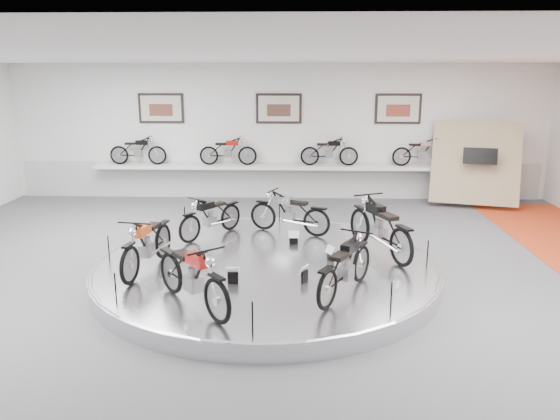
{
  "coord_description": "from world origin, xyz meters",
  "views": [
    {
      "loc": [
        0.57,
        -9.34,
        3.77
      ],
      "look_at": [
        0.24,
        0.6,
        1.23
      ],
      "focal_mm": 35.0,
      "sensor_mm": 36.0,
      "label": 1
    }
  ],
  "objects_px": {
    "display_platform": "(267,269)",
    "bike_b": "(289,212)",
    "bike_a": "(380,226)",
    "shelf": "(279,167)",
    "bike_e": "(192,275)",
    "bike_c": "(211,216)",
    "bike_f": "(345,266)",
    "bike_d": "(147,243)"
  },
  "relations": [
    {
      "from": "bike_b",
      "to": "bike_c",
      "type": "xyz_separation_m",
      "value": [
        -1.68,
        -0.3,
        -0.02
      ]
    },
    {
      "from": "bike_b",
      "to": "shelf",
      "type": "bearing_deg",
      "value": -61.99
    },
    {
      "from": "shelf",
      "to": "bike_c",
      "type": "xyz_separation_m",
      "value": [
        -1.29,
        -4.8,
        -0.25
      ]
    },
    {
      "from": "display_platform",
      "to": "bike_c",
      "type": "height_order",
      "value": "bike_c"
    },
    {
      "from": "shelf",
      "to": "bike_d",
      "type": "relative_size",
      "value": 6.4
    },
    {
      "from": "bike_b",
      "to": "display_platform",
      "type": "bearing_deg",
      "value": 101.2
    },
    {
      "from": "bike_c",
      "to": "bike_e",
      "type": "relative_size",
      "value": 0.88
    },
    {
      "from": "display_platform",
      "to": "bike_e",
      "type": "height_order",
      "value": "bike_e"
    },
    {
      "from": "bike_a",
      "to": "bike_c",
      "type": "distance_m",
      "value": 3.62
    },
    {
      "from": "bike_f",
      "to": "display_platform",
      "type": "bearing_deg",
      "value": 70.74
    },
    {
      "from": "display_platform",
      "to": "bike_a",
      "type": "height_order",
      "value": "bike_a"
    },
    {
      "from": "bike_b",
      "to": "bike_d",
      "type": "height_order",
      "value": "bike_d"
    },
    {
      "from": "bike_d",
      "to": "bike_e",
      "type": "height_order",
      "value": "bike_e"
    },
    {
      "from": "bike_a",
      "to": "bike_d",
      "type": "height_order",
      "value": "bike_a"
    },
    {
      "from": "bike_c",
      "to": "bike_f",
      "type": "xyz_separation_m",
      "value": [
        2.63,
        -3.09,
        0.03
      ]
    },
    {
      "from": "bike_c",
      "to": "display_platform",
      "type": "bearing_deg",
      "value": 75.13
    },
    {
      "from": "shelf",
      "to": "bike_b",
      "type": "height_order",
      "value": "bike_b"
    },
    {
      "from": "shelf",
      "to": "bike_a",
      "type": "height_order",
      "value": "bike_a"
    },
    {
      "from": "bike_a",
      "to": "bike_f",
      "type": "height_order",
      "value": "bike_a"
    },
    {
      "from": "display_platform",
      "to": "bike_b",
      "type": "xyz_separation_m",
      "value": [
        0.4,
        1.9,
        0.62
      ]
    },
    {
      "from": "display_platform",
      "to": "bike_a",
      "type": "xyz_separation_m",
      "value": [
        2.17,
        0.54,
        0.71
      ]
    },
    {
      "from": "bike_a",
      "to": "bike_f",
      "type": "distance_m",
      "value": 2.19
    },
    {
      "from": "bike_e",
      "to": "bike_d",
      "type": "bearing_deg",
      "value": 175.57
    },
    {
      "from": "shelf",
      "to": "bike_d",
      "type": "xyz_separation_m",
      "value": [
        -2.1,
        -6.9,
        -0.19
      ]
    },
    {
      "from": "bike_a",
      "to": "bike_e",
      "type": "xyz_separation_m",
      "value": [
        -3.15,
        -2.59,
        -0.04
      ]
    },
    {
      "from": "shelf",
      "to": "bike_c",
      "type": "bearing_deg",
      "value": -105.03
    },
    {
      "from": "shelf",
      "to": "bike_e",
      "type": "xyz_separation_m",
      "value": [
        -0.99,
        -8.45,
        -0.18
      ]
    },
    {
      "from": "shelf",
      "to": "bike_e",
      "type": "bearing_deg",
      "value": -96.67
    },
    {
      "from": "bike_b",
      "to": "bike_c",
      "type": "height_order",
      "value": "bike_b"
    },
    {
      "from": "display_platform",
      "to": "bike_d",
      "type": "relative_size",
      "value": 3.72
    },
    {
      "from": "bike_c",
      "to": "bike_f",
      "type": "distance_m",
      "value": 4.06
    },
    {
      "from": "shelf",
      "to": "bike_a",
      "type": "bearing_deg",
      "value": -69.71
    },
    {
      "from": "bike_a",
      "to": "bike_b",
      "type": "bearing_deg",
      "value": 29.06
    },
    {
      "from": "shelf",
      "to": "bike_b",
      "type": "relative_size",
      "value": 6.83
    },
    {
      "from": "bike_b",
      "to": "bike_c",
      "type": "bearing_deg",
      "value": 32.94
    },
    {
      "from": "bike_b",
      "to": "bike_d",
      "type": "xyz_separation_m",
      "value": [
        -2.49,
        -2.4,
        0.03
      ]
    },
    {
      "from": "display_platform",
      "to": "bike_c",
      "type": "relative_size",
      "value": 4.15
    },
    {
      "from": "bike_b",
      "to": "bike_f",
      "type": "relative_size",
      "value": 0.98
    },
    {
      "from": "bike_d",
      "to": "bike_c",
      "type": "bearing_deg",
      "value": 168.48
    },
    {
      "from": "shelf",
      "to": "bike_a",
      "type": "relative_size",
      "value": 5.8
    },
    {
      "from": "bike_d",
      "to": "bike_e",
      "type": "distance_m",
      "value": 1.91
    },
    {
      "from": "bike_b",
      "to": "bike_f",
      "type": "height_order",
      "value": "bike_f"
    }
  ]
}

